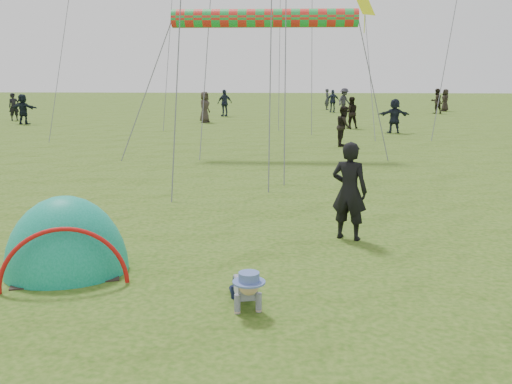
{
  "coord_description": "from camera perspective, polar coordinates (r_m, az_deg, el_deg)",
  "views": [
    {
      "loc": [
        1.11,
        -7.09,
        3.02
      ],
      "look_at": [
        0.64,
        2.28,
        1.0
      ],
      "focal_mm": 40.0,
      "sensor_mm": 36.0,
      "label": 1
    }
  ],
  "objects": [
    {
      "name": "crowd_person_8",
      "position": [
        37.98,
        -3.15,
        8.88
      ],
      "size": [
        1.1,
        0.9,
        1.75
      ],
      "primitive_type": "imported",
      "rotation": [
        0.0,
        0.0,
        3.69
      ],
      "color": "#21293B",
      "rests_on": "ground"
    },
    {
      "name": "crowd_person_6",
      "position": [
        37.81,
        -23.06,
        7.85
      ],
      "size": [
        0.72,
        0.68,
        1.65
      ],
      "primitive_type": "imported",
      "rotation": [
        0.0,
        0.0,
        0.67
      ],
      "color": "black",
      "rests_on": "ground"
    },
    {
      "name": "crowd_person_5",
      "position": [
        34.96,
        -22.26,
        7.68
      ],
      "size": [
        1.65,
        0.83,
        1.7
      ],
      "primitive_type": "imported",
      "rotation": [
        0.0,
        0.0,
        2.92
      ],
      "color": "black",
      "rests_on": "ground"
    },
    {
      "name": "crowd_person_11",
      "position": [
        28.66,
        13.67,
        7.41
      ],
      "size": [
        1.56,
        0.58,
        1.66
      ],
      "primitive_type": "imported",
      "rotation": [
        0.0,
        0.0,
        3.2
      ],
      "color": "#1C2232",
      "rests_on": "ground"
    },
    {
      "name": "ground",
      "position": [
        7.79,
        -5.64,
        -10.73
      ],
      "size": [
        140.0,
        140.0,
        0.0
      ],
      "primitive_type": "plane",
      "color": "#244C0D"
    },
    {
      "name": "diamond_kite_2",
      "position": [
        30.09,
        10.86,
        17.83
      ],
      "size": [
        1.11,
        1.11,
        0.91
      ],
      "primitive_type": "plane",
      "rotation": [
        1.05,
        0.0,
        0.79
      ],
      "color": "#EDFB12"
    },
    {
      "name": "standing_adult",
      "position": [
        10.35,
        9.31,
        0.1
      ],
      "size": [
        0.77,
        0.65,
        1.78
      ],
      "primitive_type": "imported",
      "rotation": [
        0.0,
        0.0,
        2.73
      ],
      "color": "black",
      "rests_on": "ground"
    },
    {
      "name": "crowd_person_4",
      "position": [
        44.85,
        18.4,
        8.71
      ],
      "size": [
        0.64,
        0.87,
        1.63
      ],
      "primitive_type": "imported",
      "rotation": [
        0.0,
        0.0,
        4.87
      ],
      "color": "black",
      "rests_on": "ground"
    },
    {
      "name": "crowd_person_13",
      "position": [
        42.29,
        17.58,
        8.66
      ],
      "size": [
        1.03,
        0.93,
        1.73
      ],
      "primitive_type": "imported",
      "rotation": [
        0.0,
        0.0,
        3.53
      ],
      "color": "black",
      "rests_on": "ground"
    },
    {
      "name": "crowd_person_12",
      "position": [
        44.51,
        7.14,
        9.18
      ],
      "size": [
        0.48,
        0.64,
        1.6
      ],
      "primitive_type": "imported",
      "rotation": [
        0.0,
        0.0,
        1.75
      ],
      "color": "#2E2E36",
      "rests_on": "ground"
    },
    {
      "name": "crowd_person_10",
      "position": [
        33.6,
        -5.16,
        8.46
      ],
      "size": [
        0.81,
        1.01,
        1.79
      ],
      "primitive_type": "imported",
      "rotation": [
        0.0,
        0.0,
        1.25
      ],
      "color": "#362E27",
      "rests_on": "ground"
    },
    {
      "name": "crowd_person_9",
      "position": [
        41.05,
        8.82,
        9.01
      ],
      "size": [
        1.26,
        1.27,
        1.76
      ],
      "primitive_type": "imported",
      "rotation": [
        0.0,
        0.0,
        0.8
      ],
      "color": "#2E2C37",
      "rests_on": "ground"
    },
    {
      "name": "crawling_toddler",
      "position": [
        7.41,
        -0.99,
        -9.49
      ],
      "size": [
        0.68,
        0.85,
        0.57
      ],
      "primitive_type": null,
      "rotation": [
        0.0,
        0.0,
        0.23
      ],
      "color": "black",
      "rests_on": "ground"
    },
    {
      "name": "crowd_person_7",
      "position": [
        30.42,
        9.45,
        7.83
      ],
      "size": [
        0.88,
        0.73,
        1.64
      ],
      "primitive_type": "imported",
      "rotation": [
        0.0,
        0.0,
        3.28
      ],
      "color": "black",
      "rests_on": "ground"
    },
    {
      "name": "rainbow_tube_kite",
      "position": [
        20.87,
        0.85,
        16.98
      ],
      "size": [
        6.52,
        0.64,
        0.64
      ],
      "primitive_type": "cylinder",
      "rotation": [
        0.0,
        1.57,
        0.0
      ],
      "color": "red"
    },
    {
      "name": "popup_tent",
      "position": [
        9.23,
        -18.3,
        -7.6
      ],
      "size": [
        2.2,
        1.99,
        2.37
      ],
      "primitive_type": "ellipsoid",
      "rotation": [
        0.0,
        0.0,
        0.31
      ],
      "color": "#05855E",
      "rests_on": "ground"
    },
    {
      "name": "crowd_person_2",
      "position": [
        41.9,
        7.69,
        9.0
      ],
      "size": [
        1.0,
        0.53,
        1.62
      ],
      "primitive_type": "imported",
      "rotation": [
        0.0,
        0.0,
        3.29
      ],
      "color": "#283146",
      "rests_on": "ground"
    },
    {
      "name": "crowd_person_1",
      "position": [
        23.24,
        8.8,
        6.53
      ],
      "size": [
        0.71,
        0.86,
        1.61
      ],
      "primitive_type": "imported",
      "rotation": [
        0.0,
        0.0,
        1.43
      ],
      "color": "black",
      "rests_on": "ground"
    }
  ]
}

